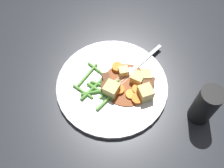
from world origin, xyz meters
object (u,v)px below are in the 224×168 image
Objects in this scene: meat_chunk_1 at (106,78)px; meat_chunk_0 at (148,84)px; carrot_slice_3 at (131,94)px; dinner_plate at (112,85)px; potato_chunk_1 at (145,76)px; meat_chunk_2 at (107,87)px; carrot_slice_0 at (138,90)px; pepper_mill at (205,105)px; fork at (138,65)px; potato_chunk_4 at (124,71)px; carrot_slice_2 at (119,90)px; carrot_slice_1 at (117,67)px; potato_chunk_2 at (137,78)px; potato_chunk_0 at (145,93)px; potato_chunk_3 at (111,89)px; carrot_slice_4 at (137,99)px.

meat_chunk_0 is at bearing -6.77° from meat_chunk_1.
meat_chunk_0 reaches higher than carrot_slice_3.
potato_chunk_1 reaches higher than dinner_plate.
meat_chunk_0 is 1.06× the size of meat_chunk_2.
carrot_slice_3 is at bearing -32.17° from meat_chunk_1.
meat_chunk_0 is (0.03, 0.01, 0.01)m from carrot_slice_0.
meat_chunk_0 is at bearing 151.86° from pepper_mill.
fork reaches higher than dinner_plate.
fork is at bearing 36.05° from potato_chunk_4.
meat_chunk_0 is at bearing 13.08° from carrot_slice_2.
fork is (-0.02, 0.04, -0.01)m from potato_chunk_1.
carrot_slice_1 is 0.02m from potato_chunk_4.
meat_chunk_2 is (-0.08, -0.00, 0.00)m from carrot_slice_0.
carrot_slice_0 is 0.06m from potato_chunk_4.
potato_chunk_2 is at bearing 35.80° from carrot_slice_2.
potato_chunk_1 reaches higher than meat_chunk_2.
carrot_slice_3 is 0.06m from meat_chunk_2.
carrot_slice_1 is 0.09m from meat_chunk_0.
carrot_slice_0 is 0.04m from potato_chunk_1.
carrot_slice_3 is 0.04m from potato_chunk_0.
carrot_slice_3 is 0.78× the size of potato_chunk_0.
fork is at bearing 89.19° from carrot_slice_0.
potato_chunk_1 is (0.07, -0.03, 0.01)m from carrot_slice_1.
potato_chunk_2 is 0.04m from potato_chunk_4.
potato_chunk_0 reaches higher than meat_chunk_0.
meat_chunk_1 is 0.22× the size of pepper_mill.
potato_chunk_4 is 0.06m from meat_chunk_2.
fork is (0.02, 0.09, -0.00)m from carrot_slice_3.
dinner_plate is 10.11× the size of carrot_slice_0.
carrot_slice_2 is 0.02m from potato_chunk_3.
potato_chunk_0 is 0.09m from potato_chunk_3.
potato_chunk_1 is at bearing 105.62° from meat_chunk_0.
carrot_slice_1 is 0.85× the size of potato_chunk_3.
carrot_slice_3 is 0.84× the size of meat_chunk_0.
potato_chunk_3 is 0.07m from potato_chunk_4.
carrot_slice_3 is at bearing -101.14° from fork.
fork is (0.04, 0.03, -0.01)m from potato_chunk_4.
carrot_slice_1 is (0.01, 0.05, 0.01)m from dinner_plate.
potato_chunk_0 is 0.11m from meat_chunk_1.
potato_chunk_1 is 0.16m from pepper_mill.
potato_chunk_3 reaches higher than meat_chunk_2.
carrot_slice_4 is at bearing -58.88° from carrot_slice_1.
potato_chunk_0 is 1.14× the size of meat_chunk_2.
dinner_plate is 11.51× the size of potato_chunk_4.
potato_chunk_2 is at bearing 113.93° from potato_chunk_0.
carrot_slice_1 is at bearing 148.50° from meat_chunk_0.
carrot_slice_2 is 0.89× the size of meat_chunk_0.
dinner_plate is 0.09m from fork.
carrot_slice_4 is 0.20× the size of fork.
meat_chunk_1 is at bearing 113.54° from potato_chunk_3.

